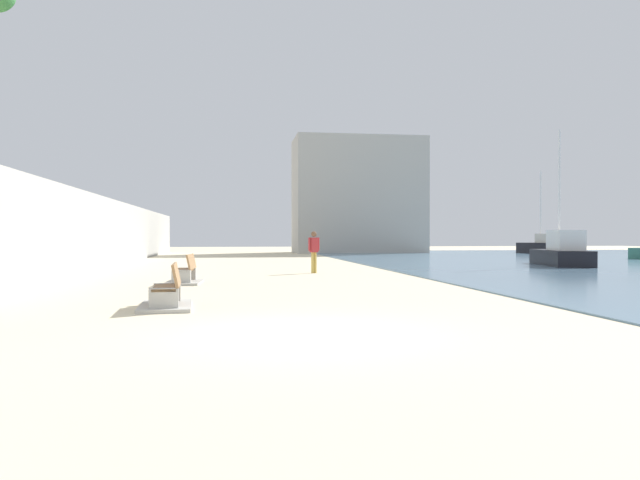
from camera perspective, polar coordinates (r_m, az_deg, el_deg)
ground_plane at (r=27.71m, az=-6.05°, el=-2.88°), size 120.00×120.00×0.00m
seawall at (r=28.38m, az=-21.36°, el=0.66°), size 0.80×64.00×3.46m
bench_near at (r=13.74m, az=-14.26°, el=-5.26°), size 1.21×2.16×0.98m
bench_far at (r=20.58m, az=-12.62°, el=-3.38°), size 1.21×2.16×0.98m
person_walking at (r=25.62m, az=-0.58°, el=-0.80°), size 0.50×0.29×1.78m
boat_distant at (r=57.04m, az=20.38°, el=-0.50°), size 3.36×4.72×7.30m
boat_far_right at (r=33.86m, az=21.89°, el=-1.08°), size 3.00×5.55×7.16m
harbor_building at (r=56.98m, az=3.62°, el=4.18°), size 12.00×6.00×10.69m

